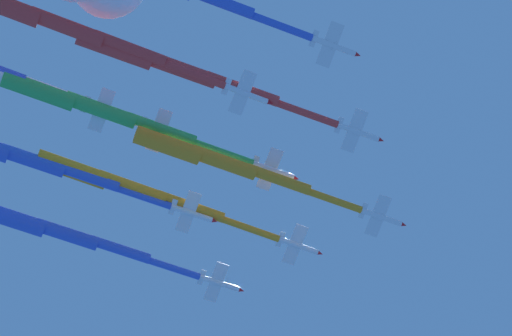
{
  "coord_description": "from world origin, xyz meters",
  "views": [
    {
      "loc": [
        -109.67,
        -45.52,
        -17.99
      ],
      "look_at": [
        0.0,
        0.0,
        179.59
      ],
      "focal_mm": 83.32,
      "sensor_mm": 36.0,
      "label": 1
    }
  ],
  "objects_px": {
    "jet_port_inner": "(131,188)",
    "jet_trail_port": "(66,27)",
    "jet_port_mid": "(100,110)",
    "jet_starboard_mid": "(68,235)",
    "jet_lead": "(224,163)",
    "jet_starboard_inner": "(179,69)",
    "jet_starboard_outer": "(33,161)"
  },
  "relations": [
    {
      "from": "jet_port_inner",
      "to": "jet_starboard_mid",
      "type": "relative_size",
      "value": 1.07
    },
    {
      "from": "jet_port_inner",
      "to": "jet_lead",
      "type": "bearing_deg",
      "value": -89.77
    },
    {
      "from": "jet_port_mid",
      "to": "jet_starboard_mid",
      "type": "relative_size",
      "value": 1.07
    },
    {
      "from": "jet_starboard_inner",
      "to": "jet_port_mid",
      "type": "bearing_deg",
      "value": 82.12
    },
    {
      "from": "jet_port_inner",
      "to": "jet_trail_port",
      "type": "distance_m",
      "value": 36.59
    },
    {
      "from": "jet_lead",
      "to": "jet_port_mid",
      "type": "relative_size",
      "value": 0.95
    },
    {
      "from": "jet_lead",
      "to": "jet_port_mid",
      "type": "xyz_separation_m",
      "value": [
        -18.01,
        18.0,
        3.32
      ]
    },
    {
      "from": "jet_port_inner",
      "to": "jet_port_mid",
      "type": "relative_size",
      "value": 1.0
    },
    {
      "from": "jet_port_mid",
      "to": "jet_starboard_mid",
      "type": "height_order",
      "value": "jet_port_mid"
    },
    {
      "from": "jet_starboard_mid",
      "to": "jet_trail_port",
      "type": "relative_size",
      "value": 0.95
    },
    {
      "from": "jet_lead",
      "to": "jet_starboard_inner",
      "type": "bearing_deg",
      "value": 178.8
    },
    {
      "from": "jet_starboard_inner",
      "to": "jet_port_mid",
      "type": "distance_m",
      "value": 17.75
    },
    {
      "from": "jet_port_inner",
      "to": "jet_starboard_outer",
      "type": "distance_m",
      "value": 19.82
    },
    {
      "from": "jet_trail_port",
      "to": "jet_port_inner",
      "type": "bearing_deg",
      "value": 7.15
    },
    {
      "from": "jet_starboard_inner",
      "to": "jet_port_mid",
      "type": "height_order",
      "value": "jet_port_mid"
    },
    {
      "from": "jet_lead",
      "to": "jet_port_inner",
      "type": "bearing_deg",
      "value": 90.23
    },
    {
      "from": "jet_port_inner",
      "to": "jet_starboard_inner",
      "type": "height_order",
      "value": "jet_port_inner"
    },
    {
      "from": "jet_trail_port",
      "to": "jet_starboard_mid",
      "type": "bearing_deg",
      "value": 27.06
    },
    {
      "from": "jet_port_inner",
      "to": "jet_trail_port",
      "type": "xyz_separation_m",
      "value": [
        -36.28,
        -4.55,
        -1.4
      ]
    },
    {
      "from": "jet_starboard_mid",
      "to": "jet_starboard_outer",
      "type": "bearing_deg",
      "value": -173.63
    },
    {
      "from": "jet_starboard_mid",
      "to": "jet_starboard_outer",
      "type": "height_order",
      "value": "jet_starboard_mid"
    },
    {
      "from": "jet_lead",
      "to": "jet_starboard_inner",
      "type": "relative_size",
      "value": 0.92
    },
    {
      "from": "jet_starboard_mid",
      "to": "jet_trail_port",
      "type": "distance_m",
      "value": 46.12
    },
    {
      "from": "jet_starboard_inner",
      "to": "jet_starboard_outer",
      "type": "bearing_deg",
      "value": 78.72
    },
    {
      "from": "jet_lead",
      "to": "jet_trail_port",
      "type": "relative_size",
      "value": 0.96
    },
    {
      "from": "jet_port_inner",
      "to": "jet_starboard_inner",
      "type": "xyz_separation_m",
      "value": [
        -20.36,
        -19.6,
        -0.32
      ]
    },
    {
      "from": "jet_starboard_inner",
      "to": "jet_starboard_outer",
      "type": "distance_m",
      "value": 34.65
    },
    {
      "from": "jet_port_inner",
      "to": "jet_starboard_mid",
      "type": "xyz_separation_m",
      "value": [
        4.78,
        16.42,
        -0.66
      ]
    },
    {
      "from": "jet_port_mid",
      "to": "jet_starboard_inner",
      "type": "bearing_deg",
      "value": -97.88
    },
    {
      "from": "jet_starboard_inner",
      "to": "jet_trail_port",
      "type": "height_order",
      "value": "jet_starboard_inner"
    },
    {
      "from": "jet_port_inner",
      "to": "jet_starboard_inner",
      "type": "distance_m",
      "value": 28.26
    },
    {
      "from": "jet_port_inner",
      "to": "jet_port_mid",
      "type": "height_order",
      "value": "jet_port_mid"
    }
  ]
}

